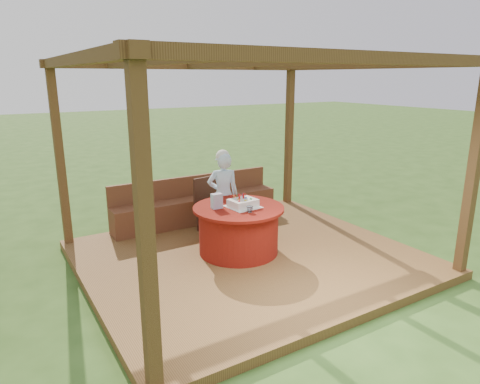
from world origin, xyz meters
The scene contains 10 objects.
ground centered at (0.00, 0.00, 0.00)m, with size 60.00×60.00×0.00m, color #2B4B19.
deck centered at (0.00, 0.00, 0.06)m, with size 4.50×4.00×0.12m, color brown.
pergola centered at (0.00, 0.00, 2.41)m, with size 4.50×4.00×2.72m.
bench centered at (0.00, 1.72, 0.38)m, with size 3.00×0.42×0.80m.
table centered at (-0.08, 0.16, 0.47)m, with size 1.30×1.30×0.69m.
chair centered at (-0.01, 1.20, 0.62)m, with size 0.51×0.51×0.89m.
elderly_woman centered at (0.07, 0.87, 0.82)m, with size 0.57×0.47×1.40m.
birthday_cake centered at (-0.02, 0.13, 0.87)m, with size 0.46×0.46×0.19m.
gift_bag centered at (-0.37, 0.27, 0.92)m, with size 0.15×0.10×0.21m, color #D78BBA.
drinking_glass centered at (-0.08, -0.13, 0.85)m, with size 0.09×0.09×0.09m, color white.
Camera 1 is at (-3.09, -4.82, 2.61)m, focal length 32.00 mm.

